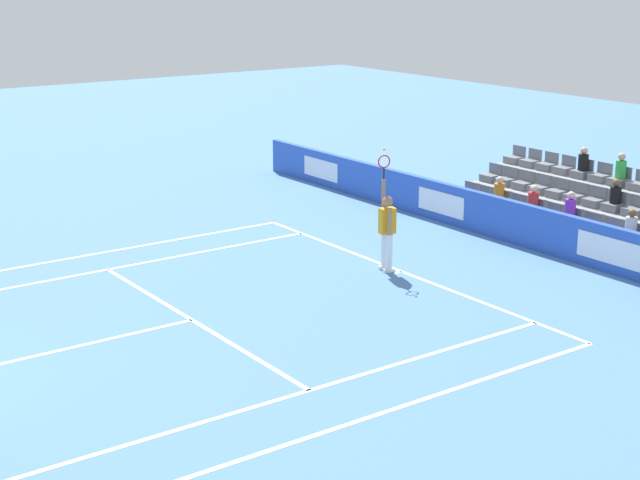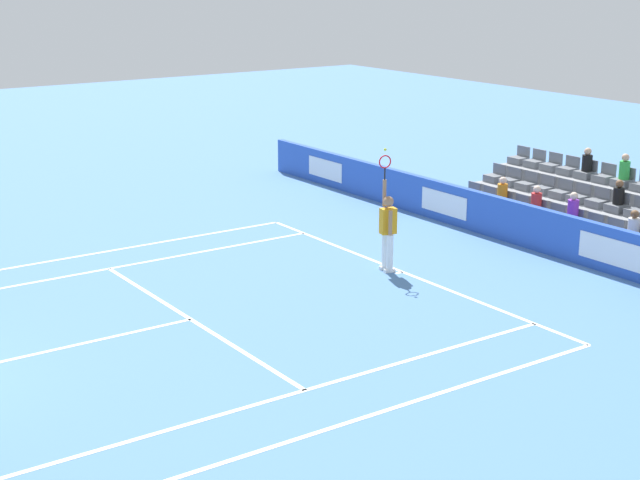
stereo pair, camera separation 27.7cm
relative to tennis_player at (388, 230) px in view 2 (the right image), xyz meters
The scene contains 11 objects.
line_baseline 1.06m from the tennis_player, 141.14° to the right, with size 10.97×0.10×0.01m, color white.
line_service 5.36m from the tennis_player, 93.14° to the left, with size 8.23×0.10×0.01m, color white.
line_centre_service 8.52m from the tennis_player, 91.95° to the left, with size 0.10×6.40×0.01m, color white.
line_singles_sideline_left 6.95m from the tennis_player, 56.18° to the left, with size 0.10×11.89×0.01m, color white.
line_singles_sideline_right 7.28m from the tennis_player, 127.62° to the left, with size 0.10×11.89×0.01m, color white.
line_doubles_sideline_left 7.79m from the tennis_player, 47.71° to the left, with size 0.10×11.89×0.01m, color white.
line_doubles_sideline_right 8.18m from the tennis_player, 135.30° to the left, with size 0.10×11.89×0.01m, color white.
line_centre_mark 1.04m from the tennis_player, 155.37° to the right, with size 0.10×0.20×0.01m, color white.
sponsor_barrier 4.16m from the tennis_player, 93.99° to the right, with size 22.75×0.22×1.09m.
tennis_player is the anchor object (origin of this frame).
stadium_stand 6.46m from the tennis_player, 92.73° to the right, with size 6.82×2.85×2.13m.
Camera 2 is at (-16.51, 1.89, 6.84)m, focal length 54.50 mm.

